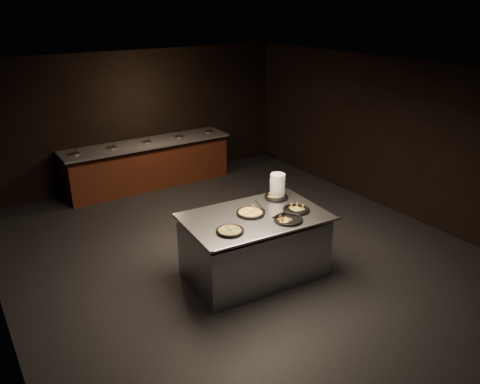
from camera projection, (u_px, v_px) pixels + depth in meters
The scene contains 11 objects.
room at pixel (236, 169), 7.22m from camera, with size 7.02×8.02×2.92m.
salad_bar at pixel (149, 167), 10.36m from camera, with size 3.70×0.83×1.18m.
serving_counter at pixel (254, 247), 6.96m from camera, with size 2.13×1.45×0.98m.
plate_stack at pixel (277, 185), 7.37m from camera, with size 0.24×0.24×0.36m, color white.
pan_veggie_whole at pixel (230, 231), 6.27m from camera, with size 0.38×0.38×0.04m.
pan_cheese_whole at pixel (251, 213), 6.81m from camera, with size 0.42×0.42×0.04m.
pan_cheese_slices_a at pixel (276, 197), 7.35m from camera, with size 0.38×0.38×0.04m.
pan_cheese_slices_b at pixel (288, 219), 6.60m from camera, with size 0.41×0.41×0.04m.
pan_veggie_slices at pixel (296, 210), 6.90m from camera, with size 0.39×0.39×0.04m.
server_left at pixel (257, 206), 6.87m from camera, with size 0.18×0.33×0.17m.
server_right at pixel (282, 217), 6.56m from camera, with size 0.26×0.22×0.15m.
Camera 1 is at (-3.69, -5.73, 3.87)m, focal length 35.00 mm.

